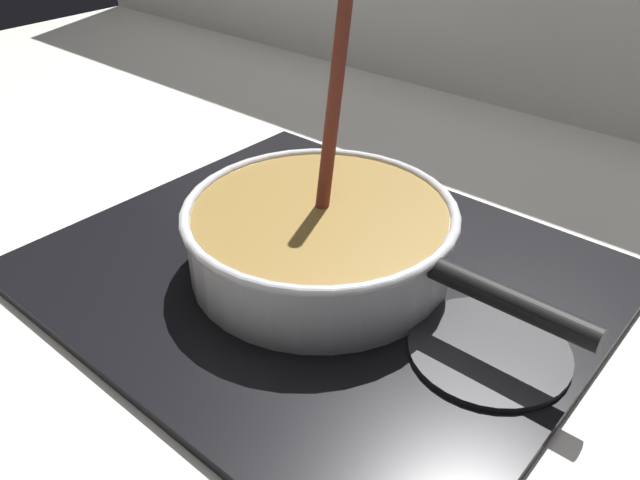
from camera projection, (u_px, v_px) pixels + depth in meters
ground at (165, 388)px, 0.58m from camera, size 2.40×1.60×0.04m
hob_plate at (320, 273)px, 0.69m from camera, size 0.56×0.48×0.01m
burner_ring at (320, 265)px, 0.68m from camera, size 0.16×0.16×0.01m
spare_burner at (489, 349)px, 0.58m from camera, size 0.14×0.14×0.01m
cooking_pan at (321, 236)px, 0.66m from camera, size 0.43×0.28×0.31m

